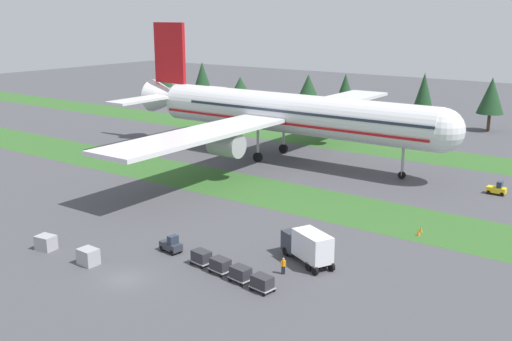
% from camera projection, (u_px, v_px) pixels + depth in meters
% --- Properties ---
extents(ground_plane, '(400.00, 400.00, 0.00)m').
position_uv_depth(ground_plane, '(125.00, 280.00, 58.53)').
color(ground_plane, '#47474C').
extents(grass_strip_near, '(320.00, 12.29, 0.01)m').
position_uv_depth(grass_strip_near, '(299.00, 199.00, 83.93)').
color(grass_strip_near, '#336028').
rests_on(grass_strip_near, ground).
extents(grass_strip_far, '(320.00, 12.29, 0.01)m').
position_uv_depth(grass_strip_far, '(402.00, 152.00, 112.58)').
color(grass_strip_far, '#336028').
rests_on(grass_strip_far, ground).
extents(airliner, '(63.46, 77.98, 23.58)m').
position_uv_depth(airliner, '(283.00, 112.00, 104.59)').
color(airliner, silver).
rests_on(airliner, ground).
extents(baggage_tug, '(2.76, 1.66, 1.97)m').
position_uv_depth(baggage_tug, '(171.00, 245.00, 65.14)').
color(baggage_tug, '#2D333D').
rests_on(baggage_tug, ground).
extents(cargo_dolly_lead, '(2.39, 1.80, 1.55)m').
position_uv_depth(cargo_dolly_lead, '(201.00, 257.00, 61.73)').
color(cargo_dolly_lead, '#A3A3A8').
rests_on(cargo_dolly_lead, ground).
extents(cargo_dolly_second, '(2.39, 1.80, 1.55)m').
position_uv_depth(cargo_dolly_second, '(220.00, 265.00, 59.78)').
color(cargo_dolly_second, '#A3A3A8').
rests_on(cargo_dolly_second, ground).
extents(cargo_dolly_third, '(2.39, 1.80, 1.55)m').
position_uv_depth(cargo_dolly_third, '(241.00, 273.00, 57.82)').
color(cargo_dolly_third, '#A3A3A8').
rests_on(cargo_dolly_third, ground).
extents(cargo_dolly_fourth, '(2.39, 1.80, 1.55)m').
position_uv_depth(cargo_dolly_fourth, '(262.00, 282.00, 55.87)').
color(cargo_dolly_fourth, '#A3A3A8').
rests_on(cargo_dolly_fourth, ground).
extents(catering_truck, '(7.27, 5.08, 3.58)m').
position_uv_depth(catering_truck, '(307.00, 245.00, 62.07)').
color(catering_truck, '#2D333D').
rests_on(catering_truck, ground).
extents(pushback_tractor, '(2.61, 1.32, 1.97)m').
position_uv_depth(pushback_tractor, '(497.00, 189.00, 85.82)').
color(pushback_tractor, yellow).
rests_on(pushback_tractor, ground).
extents(ground_crew_marshaller, '(0.36, 0.49, 1.74)m').
position_uv_depth(ground_crew_marshaller, '(283.00, 265.00, 59.55)').
color(ground_crew_marshaller, black).
rests_on(ground_crew_marshaller, ground).
extents(uld_container_0, '(2.20, 1.86, 1.63)m').
position_uv_depth(uld_container_0, '(46.00, 243.00, 65.78)').
color(uld_container_0, '#A3A3A8').
rests_on(uld_container_0, ground).
extents(uld_container_1, '(2.05, 1.67, 1.71)m').
position_uv_depth(uld_container_1, '(88.00, 257.00, 61.89)').
color(uld_container_1, '#A3A3A8').
rests_on(uld_container_1, ground).
extents(taxiway_marker_0, '(0.44, 0.44, 0.67)m').
position_uv_depth(taxiway_marker_0, '(421.00, 229.00, 71.23)').
color(taxiway_marker_0, orange).
rests_on(taxiway_marker_0, ground).
extents(taxiway_marker_1, '(0.44, 0.44, 0.69)m').
position_uv_depth(taxiway_marker_1, '(419.00, 233.00, 70.06)').
color(taxiway_marker_1, orange).
rests_on(taxiway_marker_1, ground).
extents(distant_tree_line, '(188.18, 11.21, 11.98)m').
position_uv_depth(distant_tree_line, '(462.00, 97.00, 135.10)').
color(distant_tree_line, '#4C3823').
rests_on(distant_tree_line, ground).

